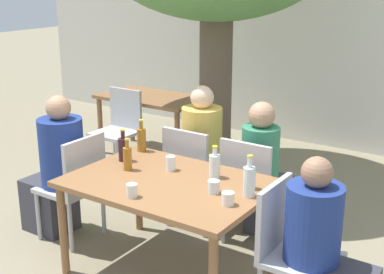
% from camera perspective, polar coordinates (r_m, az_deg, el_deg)
% --- Properties ---
extents(ground_plane, '(30.00, 30.00, 0.00)m').
position_cam_1_polar(ground_plane, '(4.15, -2.39, -14.24)').
color(ground_plane, gray).
extents(cafe_building_wall, '(10.00, 0.08, 2.80)m').
position_cam_1_polar(cafe_building_wall, '(6.85, 16.05, 10.18)').
color(cafe_building_wall, beige).
rests_on(cafe_building_wall, ground_plane).
extents(dining_table_front, '(1.42, 0.99, 0.74)m').
position_cam_1_polar(dining_table_front, '(3.84, -2.51, -5.76)').
color(dining_table_front, brown).
rests_on(dining_table_front, ground_plane).
extents(dining_table_back, '(1.28, 0.72, 0.74)m').
position_cam_1_polar(dining_table_back, '(6.44, -4.28, 3.51)').
color(dining_table_back, brown).
rests_on(dining_table_back, ground_plane).
extents(patio_chair_0, '(0.44, 0.44, 0.91)m').
position_cam_1_polar(patio_chair_0, '(4.48, -12.24, -4.70)').
color(patio_chair_0, '#B2B2B7').
rests_on(patio_chair_0, ground_plane).
extents(patio_chair_1, '(0.44, 0.44, 0.91)m').
position_cam_1_polar(patio_chair_1, '(3.48, 10.32, -11.24)').
color(patio_chair_1, '#B2B2B7').
rests_on(patio_chair_1, ground_plane).
extents(patio_chair_2, '(0.44, 0.44, 0.91)m').
position_cam_1_polar(patio_chair_2, '(4.60, 0.04, -3.71)').
color(patio_chair_2, '#B2B2B7').
rests_on(patio_chair_2, ground_plane).
extents(patio_chair_3, '(0.44, 0.44, 0.91)m').
position_cam_1_polar(patio_chair_3, '(4.33, 6.29, -5.19)').
color(patio_chair_3, '#B2B2B7').
rests_on(patio_chair_3, ground_plane).
extents(patio_chair_4, '(0.44, 0.44, 0.91)m').
position_cam_1_polar(patio_chair_4, '(6.03, -7.72, 1.27)').
color(patio_chair_4, '#B2B2B7').
rests_on(patio_chair_4, ground_plane).
extents(person_seated_0, '(0.58, 0.36, 1.22)m').
position_cam_1_polar(person_seated_0, '(4.63, -14.27, -3.70)').
color(person_seated_0, '#383842').
rests_on(person_seated_0, ground_plane).
extents(person_seated_1, '(0.57, 0.35, 1.14)m').
position_cam_1_polar(person_seated_1, '(3.42, 14.07, -12.41)').
color(person_seated_1, '#383842').
rests_on(person_seated_1, ground_plane).
extents(person_seated_2, '(0.35, 0.58, 1.25)m').
position_cam_1_polar(person_seated_2, '(4.77, 1.60, -2.43)').
color(person_seated_2, '#383842').
rests_on(person_seated_2, ground_plane).
extents(person_seated_3, '(0.31, 0.55, 1.18)m').
position_cam_1_polar(person_seated_3, '(4.53, 7.73, -4.15)').
color(person_seated_3, '#383842').
rests_on(person_seated_3, ground_plane).
extents(amber_bottle_0, '(0.07, 0.07, 0.25)m').
position_cam_1_polar(amber_bottle_0, '(4.02, -6.90, -2.21)').
color(amber_bottle_0, '#9E661E').
rests_on(amber_bottle_0, dining_table_front).
extents(water_bottle_1, '(0.08, 0.08, 0.24)m').
position_cam_1_polar(water_bottle_1, '(3.85, 2.44, -3.03)').
color(water_bottle_1, silver).
rests_on(water_bottle_1, dining_table_front).
extents(amber_bottle_2, '(0.07, 0.07, 0.27)m').
position_cam_1_polar(amber_bottle_2, '(4.42, -5.42, -0.21)').
color(amber_bottle_2, '#9E661E').
rests_on(amber_bottle_2, dining_table_front).
extents(wine_bottle_3, '(0.08, 0.08, 0.26)m').
position_cam_1_polar(wine_bottle_3, '(4.21, -7.34, -1.24)').
color(wine_bottle_3, '#331923').
rests_on(wine_bottle_3, dining_table_front).
extents(water_bottle_4, '(0.08, 0.08, 0.29)m').
position_cam_1_polar(water_bottle_4, '(3.54, 6.12, -4.65)').
color(water_bottle_4, silver).
rests_on(water_bottle_4, dining_table_front).
extents(drinking_glass_0, '(0.08, 0.08, 0.09)m').
position_cam_1_polar(drinking_glass_0, '(3.60, 2.33, -5.32)').
color(drinking_glass_0, silver).
rests_on(drinking_glass_0, dining_table_front).
extents(drinking_glass_1, '(0.07, 0.07, 0.11)m').
position_cam_1_polar(drinking_glass_1, '(3.99, -2.29, -2.82)').
color(drinking_glass_1, white).
rests_on(drinking_glass_1, dining_table_front).
extents(drinking_glass_2, '(0.07, 0.07, 0.13)m').
position_cam_1_polar(drinking_glass_2, '(3.68, 6.27, -4.58)').
color(drinking_glass_2, silver).
rests_on(drinking_glass_2, dining_table_front).
extents(drinking_glass_3, '(0.08, 0.08, 0.08)m').
position_cam_1_polar(drinking_glass_3, '(3.43, 3.85, -6.57)').
color(drinking_glass_3, silver).
rests_on(drinking_glass_3, dining_table_front).
extents(drinking_glass_4, '(0.08, 0.08, 0.09)m').
position_cam_1_polar(drinking_glass_4, '(3.56, -6.43, -5.69)').
color(drinking_glass_4, silver).
rests_on(drinking_glass_4, dining_table_front).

